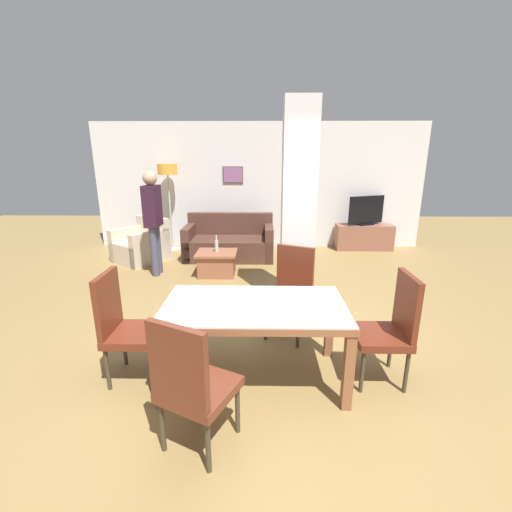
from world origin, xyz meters
TOP-DOWN VIEW (x-y plane):
  - ground_plane at (0.00, 0.00)m, footprint 18.00×18.00m
  - back_wall at (-0.00, 4.92)m, footprint 7.20×0.09m
  - divider_pillar at (0.55, 1.78)m, footprint 0.43×0.38m
  - dining_table at (0.00, 0.00)m, footprint 1.62×0.89m
  - dining_chair_head_right at (1.21, 0.00)m, footprint 0.46×0.46m
  - dining_chair_near_left at (-0.40, -0.83)m, footprint 0.61×0.61m
  - dining_chair_far_right at (0.40, 0.86)m, footprint 0.61×0.61m
  - dining_chair_head_left at (-1.18, 0.00)m, footprint 0.46×0.46m
  - sofa at (-0.59, 3.96)m, footprint 1.75×0.91m
  - armchair at (-2.29, 3.71)m, footprint 1.16×1.17m
  - coffee_table at (-0.71, 2.88)m, footprint 0.69×0.58m
  - bottle at (-0.71, 2.89)m, footprint 0.06×0.06m
  - tv_stand at (2.33, 4.64)m, footprint 1.22×0.40m
  - tv_screen at (2.33, 4.64)m, footprint 0.82×0.39m
  - floor_lamp at (-1.91, 4.55)m, footprint 0.40×0.40m
  - standing_person at (-1.76, 2.90)m, footprint 0.23×0.38m

SIDE VIEW (x-z plane):
  - ground_plane at x=0.00m, z-range 0.00..0.00m
  - coffee_table at x=-0.71m, z-range 0.01..0.42m
  - tv_stand at x=2.33m, z-range 0.00..0.55m
  - armchair at x=-2.29m, z-range -0.13..0.71m
  - sofa at x=-0.59m, z-range -0.14..0.73m
  - bottle at x=-0.71m, z-range 0.38..0.67m
  - dining_chair_head_right at x=1.21m, z-range 0.04..1.06m
  - dining_chair_near_left at x=-0.40m, z-range 0.04..1.06m
  - dining_chair_far_right at x=0.40m, z-range 0.04..1.06m
  - dining_chair_head_left at x=-1.18m, z-range 0.04..1.06m
  - dining_table at x=0.00m, z-range 0.22..0.97m
  - tv_screen at x=2.33m, z-range 0.54..1.17m
  - standing_person at x=-1.76m, z-range 0.14..1.91m
  - divider_pillar at x=0.55m, z-range 0.00..2.70m
  - back_wall at x=0.00m, z-range 0.00..2.70m
  - floor_lamp at x=-1.91m, z-range 0.65..2.49m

